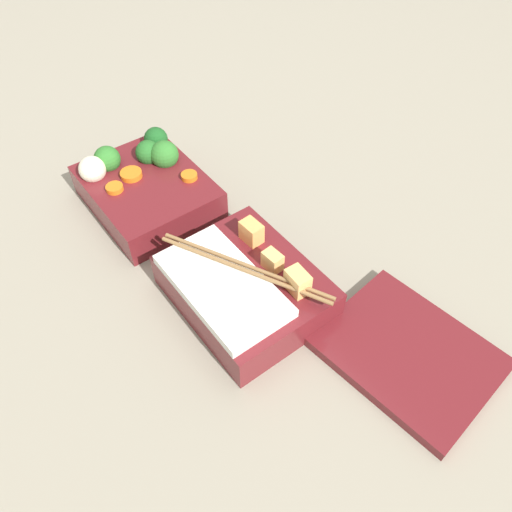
# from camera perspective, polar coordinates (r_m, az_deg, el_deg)

# --- Properties ---
(ground_plane) EXTENTS (3.00, 3.00, 0.00)m
(ground_plane) POSITION_cam_1_polar(r_m,az_deg,el_deg) (0.68, -7.27, 0.54)
(ground_plane) COLOR gray
(bento_tray_vegetable) EXTENTS (0.19, 0.15, 0.08)m
(bento_tray_vegetable) POSITION_cam_1_polar(r_m,az_deg,el_deg) (0.74, -12.73, 7.69)
(bento_tray_vegetable) COLOR maroon
(bento_tray_vegetable) RESTS_ON ground_plane
(bento_tray_rice) EXTENTS (0.20, 0.15, 0.08)m
(bento_tray_rice) POSITION_cam_1_polar(r_m,az_deg,el_deg) (0.60, -1.41, -3.52)
(bento_tray_rice) COLOR maroon
(bento_tray_rice) RESTS_ON ground_plane
(bento_lid) EXTENTS (0.20, 0.17, 0.01)m
(bento_lid) POSITION_cam_1_polar(r_m,az_deg,el_deg) (0.60, 17.01, -10.57)
(bento_lid) COLOR maroon
(bento_lid) RESTS_ON ground_plane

